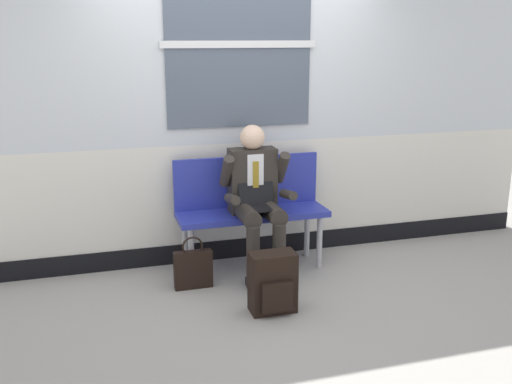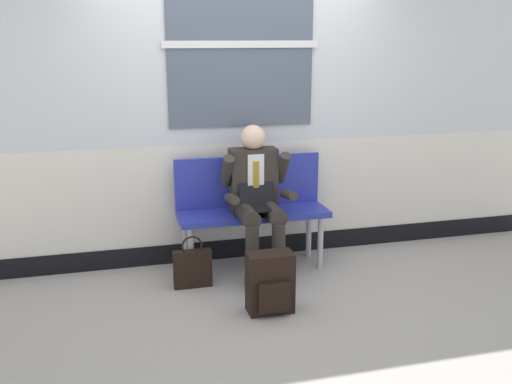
# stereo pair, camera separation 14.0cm
# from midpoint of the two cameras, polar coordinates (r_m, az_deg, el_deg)

# --- Properties ---
(ground_plane) EXTENTS (18.00, 18.00, 0.00)m
(ground_plane) POSITION_cam_midpoint_polar(r_m,az_deg,el_deg) (4.82, 1.10, -9.23)
(ground_plane) COLOR #9E9991
(station_wall) EXTENTS (5.91, 0.17, 3.11)m
(station_wall) POSITION_cam_midpoint_polar(r_m,az_deg,el_deg) (5.13, -1.08, 10.20)
(station_wall) COLOR silver
(station_wall) RESTS_ON ground
(bench_with_person) EXTENTS (1.30, 0.42, 0.97)m
(bench_with_person) POSITION_cam_midpoint_polar(r_m,az_deg,el_deg) (5.06, 0.29, -1.03)
(bench_with_person) COLOR #28339E
(bench_with_person) RESTS_ON ground
(person_seated) EXTENTS (0.57, 0.70, 1.27)m
(person_seated) POSITION_cam_midpoint_polar(r_m,az_deg,el_deg) (4.84, 0.92, -0.45)
(person_seated) COLOR #2D2823
(person_seated) RESTS_ON ground
(backpack) EXTENTS (0.34, 0.23, 0.46)m
(backpack) POSITION_cam_midpoint_polar(r_m,az_deg,el_deg) (4.32, 2.36, -9.00)
(backpack) COLOR black
(backpack) RESTS_ON ground
(handbag) EXTENTS (0.31, 0.08, 0.44)m
(handbag) POSITION_cam_midpoint_polar(r_m,az_deg,el_deg) (4.76, -5.43, -7.42)
(handbag) COLOR black
(handbag) RESTS_ON ground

